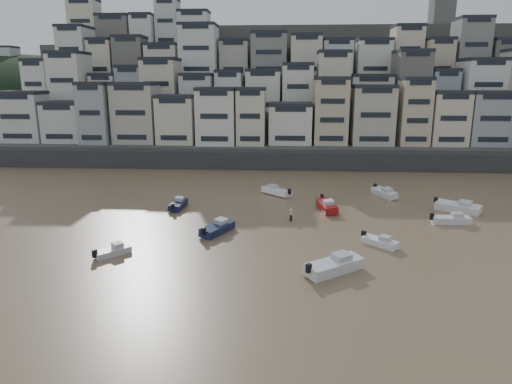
# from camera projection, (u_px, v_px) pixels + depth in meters

# --- Properties ---
(ground) EXTENTS (400.00, 400.00, 0.00)m
(ground) POSITION_uv_depth(u_px,v_px,m) (106.00, 378.00, 26.90)
(ground) COLOR olive
(ground) RESTS_ON ground
(harbor_wall) EXTENTS (140.00, 3.00, 3.50)m
(harbor_wall) POSITION_uv_depth(u_px,v_px,m) (283.00, 160.00, 88.84)
(harbor_wall) COLOR #38383A
(harbor_wall) RESTS_ON ground
(hillside) EXTENTS (141.04, 66.00, 50.00)m
(hillside) POSITION_uv_depth(u_px,v_px,m) (301.00, 95.00, 124.43)
(hillside) COLOR #4C4C47
(hillside) RESTS_ON ground
(boat_a) EXTENTS (6.38, 5.55, 1.75)m
(boat_a) POSITION_uv_depth(u_px,v_px,m) (334.00, 263.00, 41.36)
(boat_a) COLOR silver
(boat_a) RESTS_ON ground
(boat_b) EXTENTS (4.10, 3.97, 1.17)m
(boat_b) POSITION_uv_depth(u_px,v_px,m) (380.00, 241.00, 48.05)
(boat_b) COLOR white
(boat_b) RESTS_ON ground
(boat_c) EXTENTS (4.12, 5.73, 1.50)m
(boat_c) POSITION_uv_depth(u_px,v_px,m) (217.00, 227.00, 52.02)
(boat_c) COLOR #161F45
(boat_c) RESTS_ON ground
(boat_d) EXTENTS (5.03, 1.79, 1.36)m
(boat_d) POSITION_uv_depth(u_px,v_px,m) (451.00, 218.00, 55.55)
(boat_d) COLOR silver
(boat_d) RESTS_ON ground
(boat_e) EXTENTS (2.91, 6.29, 1.65)m
(boat_e) POSITION_uv_depth(u_px,v_px,m) (327.00, 204.00, 61.15)
(boat_e) COLOR maroon
(boat_e) RESTS_ON ground
(boat_f) EXTENTS (2.02, 5.18, 1.38)m
(boat_f) POSITION_uv_depth(u_px,v_px,m) (178.00, 203.00, 62.15)
(boat_f) COLOR #121539
(boat_f) RESTS_ON ground
(boat_g) EXTENTS (6.16, 5.21, 1.67)m
(boat_g) POSITION_uv_depth(u_px,v_px,m) (458.00, 206.00, 60.29)
(boat_g) COLOR silver
(boat_g) RESTS_ON ground
(boat_h) EXTENTS (5.30, 5.10, 1.51)m
(boat_h) POSITION_uv_depth(u_px,v_px,m) (277.00, 190.00, 69.31)
(boat_h) COLOR white
(boat_h) RESTS_ON ground
(boat_i) EXTENTS (3.62, 5.78, 1.50)m
(boat_i) POSITION_uv_depth(u_px,v_px,m) (384.00, 192.00, 68.17)
(boat_i) COLOR silver
(boat_i) RESTS_ON ground
(boat_j) EXTENTS (3.64, 3.77, 1.08)m
(boat_j) POSITION_uv_depth(u_px,v_px,m) (113.00, 250.00, 45.50)
(boat_j) COLOR silver
(boat_j) RESTS_ON ground
(person_pink) EXTENTS (0.44, 0.44, 1.74)m
(person_pink) POSITION_uv_depth(u_px,v_px,m) (291.00, 214.00, 56.42)
(person_pink) COLOR #D7A498
(person_pink) RESTS_ON ground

